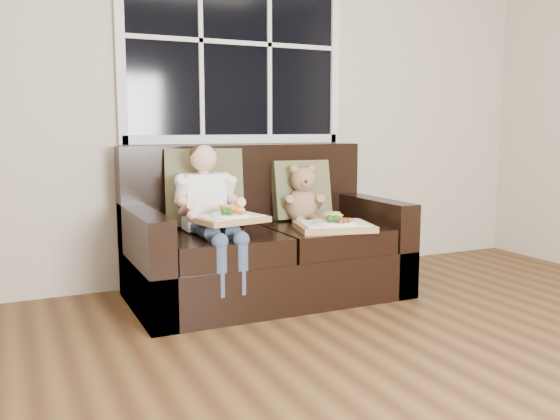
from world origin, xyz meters
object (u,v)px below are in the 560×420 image
teddy_bear (303,198)px  tray_right (334,225)px  tray_left (230,217)px  child (209,203)px  loveseat (263,247)px

teddy_bear → tray_right: size_ratio=0.76×
tray_left → teddy_bear: bearing=16.9°
child → teddy_bear: size_ratio=2.02×
loveseat → child: size_ratio=2.10×
child → tray_left: (0.06, -0.20, -0.06)m
teddy_bear → tray_right: 0.39m
teddy_bear → loveseat: bearing=-158.4°
loveseat → teddy_bear: (0.31, 0.04, 0.30)m
child → tray_right: bearing=-16.2°
tray_right → teddy_bear: bearing=107.4°
child → tray_right: child is taller
teddy_bear → tray_left: teddy_bear is taller
tray_left → tray_right: tray_left is taller
child → tray_left: bearing=-74.5°
teddy_bear → tray_left: (-0.65, -0.36, -0.04)m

